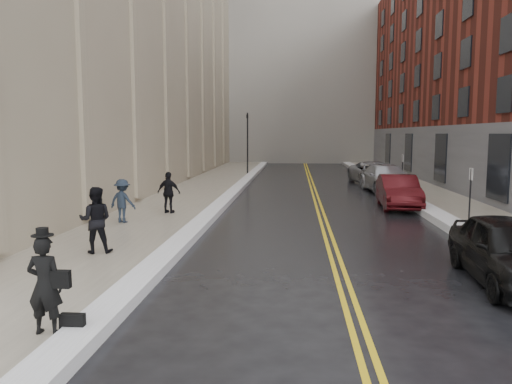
% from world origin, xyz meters
% --- Properties ---
extents(ground, '(160.00, 160.00, 0.00)m').
position_xyz_m(ground, '(0.00, 0.00, 0.00)').
color(ground, black).
rests_on(ground, ground).
extents(sidewalk_left, '(4.00, 64.00, 0.15)m').
position_xyz_m(sidewalk_left, '(-4.50, 16.00, 0.07)').
color(sidewalk_left, gray).
rests_on(sidewalk_left, ground).
extents(sidewalk_right, '(3.00, 64.00, 0.15)m').
position_xyz_m(sidewalk_right, '(9.00, 16.00, 0.07)').
color(sidewalk_right, gray).
rests_on(sidewalk_right, ground).
extents(lane_stripe_a, '(0.12, 64.00, 0.01)m').
position_xyz_m(lane_stripe_a, '(2.38, 16.00, 0.00)').
color(lane_stripe_a, gold).
rests_on(lane_stripe_a, ground).
extents(lane_stripe_b, '(0.12, 64.00, 0.01)m').
position_xyz_m(lane_stripe_b, '(2.62, 16.00, 0.00)').
color(lane_stripe_b, gold).
rests_on(lane_stripe_b, ground).
extents(snow_ridge_left, '(0.70, 60.80, 0.26)m').
position_xyz_m(snow_ridge_left, '(-2.20, 16.00, 0.13)').
color(snow_ridge_left, white).
rests_on(snow_ridge_left, ground).
extents(snow_ridge_right, '(0.85, 60.80, 0.30)m').
position_xyz_m(snow_ridge_right, '(7.15, 16.00, 0.15)').
color(snow_ridge_right, white).
rests_on(snow_ridge_right, ground).
extents(tower_far_right, '(22.00, 18.00, 44.00)m').
position_xyz_m(tower_far_right, '(14.00, 66.00, 22.00)').
color(tower_far_right, slate).
rests_on(tower_far_right, ground).
extents(traffic_signal, '(0.18, 0.15, 5.20)m').
position_xyz_m(traffic_signal, '(-2.60, 30.00, 3.08)').
color(traffic_signal, black).
rests_on(traffic_signal, ground).
extents(parking_sign_near, '(0.06, 0.35, 2.23)m').
position_xyz_m(parking_sign_near, '(7.90, 8.00, 1.36)').
color(parking_sign_near, black).
rests_on(parking_sign_near, ground).
extents(parking_sign_far, '(0.06, 0.35, 2.23)m').
position_xyz_m(parking_sign_far, '(7.90, 20.00, 1.36)').
color(parking_sign_far, black).
rests_on(parking_sign_far, ground).
extents(car_black, '(2.05, 4.75, 1.60)m').
position_xyz_m(car_black, '(6.35, 0.65, 0.80)').
color(car_black, black).
rests_on(car_black, ground).
extents(car_maroon, '(1.89, 4.80, 1.56)m').
position_xyz_m(car_maroon, '(6.23, 12.73, 0.78)').
color(car_maroon, '#420B0F').
rests_on(car_maroon, ground).
extents(car_silver_near, '(2.80, 5.85, 1.64)m').
position_xyz_m(car_silver_near, '(6.80, 19.13, 0.82)').
color(car_silver_near, '#A9AAB0').
rests_on(car_silver_near, ground).
extents(car_silver_far, '(3.28, 5.95, 1.58)m').
position_xyz_m(car_silver_far, '(6.80, 23.90, 0.79)').
color(car_silver_far, '#92949A').
rests_on(car_silver_far, ground).
extents(pedestrian_main, '(0.62, 0.42, 1.68)m').
position_xyz_m(pedestrian_main, '(-2.80, -3.36, 0.99)').
color(pedestrian_main, black).
rests_on(pedestrian_main, sidewalk_left).
extents(pedestrian_a, '(1.03, 0.88, 1.87)m').
position_xyz_m(pedestrian_a, '(-4.25, 2.31, 1.09)').
color(pedestrian_a, black).
rests_on(pedestrian_a, sidewalk_left).
extents(pedestrian_b, '(1.19, 0.88, 1.65)m').
position_xyz_m(pedestrian_b, '(-5.16, 7.08, 0.97)').
color(pedestrian_b, '#1B2532').
rests_on(pedestrian_b, sidewalk_left).
extents(pedestrian_c, '(1.09, 0.62, 1.75)m').
position_xyz_m(pedestrian_c, '(-3.97, 9.43, 1.03)').
color(pedestrian_c, black).
rests_on(pedestrian_c, sidewalk_left).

